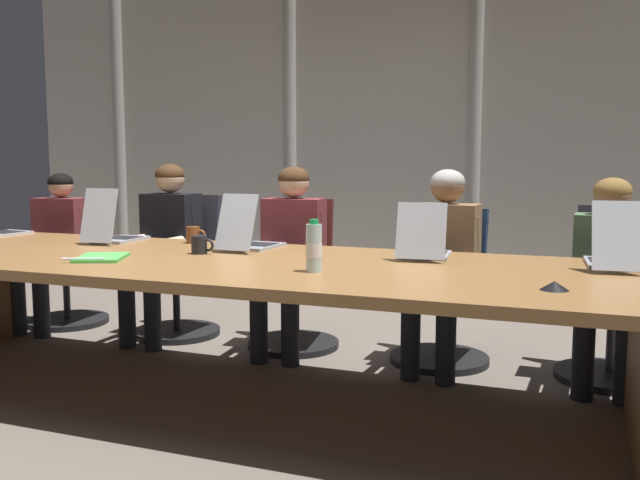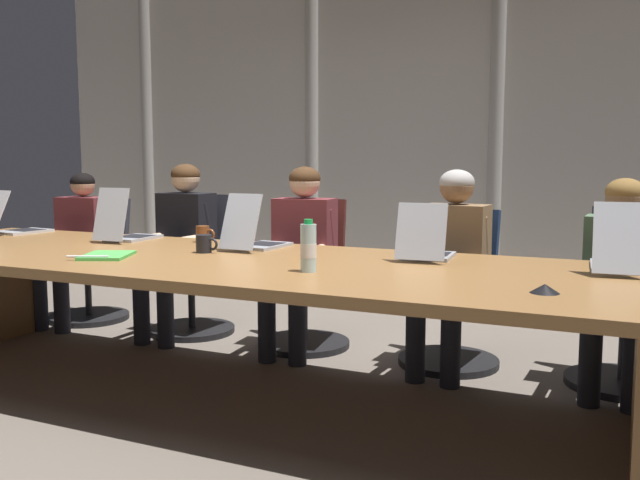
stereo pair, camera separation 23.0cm
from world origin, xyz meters
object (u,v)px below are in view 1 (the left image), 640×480
at_px(laptop_right_end, 612,255).
at_px(person_center, 290,247).
at_px(water_bottle_primary, 314,248).
at_px(spiral_notepad, 101,258).
at_px(laptop_right_mid, 424,247).
at_px(office_chair_right_mid, 443,304).
at_px(person_right_end, 609,268).
at_px(person_left_end, 55,241).
at_px(office_chair_left_end, 70,276).
at_px(coffee_mug_near, 200,245).
at_px(office_chair_center, 295,291).
at_px(office_chair_left_mid, 181,282).
at_px(person_right_mid, 443,256).
at_px(laptop_left_mid, 114,232).
at_px(conference_mic_left_side, 555,286).
at_px(office_chair_right_end, 612,315).
at_px(person_left_mid, 164,240).
at_px(laptop_center, 250,239).
at_px(coffee_mug_far, 194,235).

bearing_deg(laptop_right_end, person_center, 69.53).
distance_m(water_bottle_primary, spiral_notepad, 1.14).
height_order(laptop_right_mid, office_chair_right_mid, laptop_right_mid).
xyz_separation_m(person_right_end, water_bottle_primary, (-1.25, -1.15, 0.19)).
height_order(person_left_end, spiral_notepad, person_left_end).
height_order(office_chair_left_end, spiral_notepad, office_chair_left_end).
bearing_deg(coffee_mug_near, office_chair_center, 82.23).
distance_m(office_chair_left_mid, person_right_mid, 1.91).
height_order(person_center, person_right_mid, person_center).
relative_size(laptop_left_mid, water_bottle_primary, 1.89).
distance_m(person_center, person_right_mid, 0.97).
bearing_deg(office_chair_left_end, spiral_notepad, 42.00).
height_order(laptop_right_mid, person_center, person_center).
bearing_deg(conference_mic_left_side, laptop_left_mid, 165.03).
distance_m(laptop_right_end, coffee_mug_near, 2.04).
xyz_separation_m(office_chair_right_end, person_right_mid, (-0.93, -0.16, 0.31)).
bearing_deg(conference_mic_left_side, office_chair_left_end, 158.44).
xyz_separation_m(laptop_right_mid, office_chair_center, (-1.01, 0.71, -0.43)).
relative_size(office_chair_right_end, coffee_mug_near, 7.41).
bearing_deg(water_bottle_primary, office_chair_center, 116.27).
bearing_deg(office_chair_center, person_right_mid, 72.33).
relative_size(person_center, person_right_mid, 1.01).
bearing_deg(office_chair_right_mid, person_center, -74.89).
xyz_separation_m(person_right_end, conference_mic_left_side, (-0.24, -1.22, 0.10)).
relative_size(person_left_mid, person_center, 1.01).
bearing_deg(spiral_notepad, office_chair_right_end, 5.00).
bearing_deg(coffee_mug_near, person_right_end, 21.76).
distance_m(person_left_mid, coffee_mug_near, 1.12).
distance_m(laptop_right_end, person_right_end, 0.56).
height_order(conference_mic_left_side, spiral_notepad, conference_mic_left_side).
bearing_deg(person_center, person_right_mid, 85.34).
xyz_separation_m(laptop_right_mid, conference_mic_left_side, (0.65, -0.68, -0.04)).
bearing_deg(person_center, coffee_mug_near, -15.99).
height_order(person_left_mid, conference_mic_left_side, person_left_mid).
bearing_deg(person_right_end, person_left_end, -87.67).
bearing_deg(water_bottle_primary, office_chair_left_mid, 139.28).
xyz_separation_m(laptop_center, coffee_mug_far, (-0.44, 0.14, -0.01)).
distance_m(person_right_mid, water_bottle_primary, 1.22).
relative_size(person_left_mid, coffee_mug_far, 9.44).
height_order(person_left_end, conference_mic_left_side, person_left_end).
xyz_separation_m(person_left_end, coffee_mug_near, (1.70, -0.81, 0.14)).
height_order(person_left_mid, coffee_mug_far, person_left_mid).
bearing_deg(office_chair_right_end, laptop_right_mid, -49.10).
distance_m(laptop_left_mid, laptop_right_mid, 1.90).
xyz_separation_m(office_chair_center, person_right_mid, (1.00, -0.16, 0.31)).
xyz_separation_m(laptop_right_end, person_center, (-1.86, 0.55, -0.11)).
distance_m(office_chair_right_mid, office_chair_right_end, 0.96).
distance_m(office_chair_left_end, person_left_mid, 1.01).
relative_size(laptop_right_end, coffee_mug_near, 3.84).
height_order(office_chair_left_end, coffee_mug_near, office_chair_left_end).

